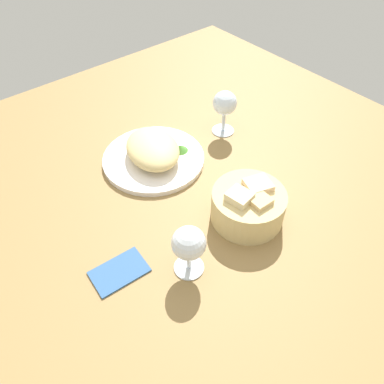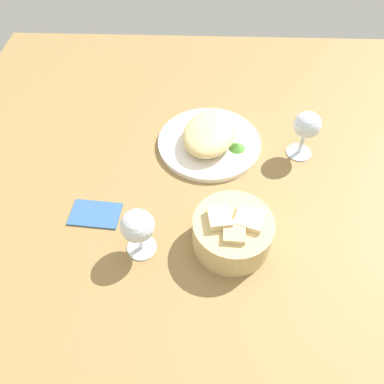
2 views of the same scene
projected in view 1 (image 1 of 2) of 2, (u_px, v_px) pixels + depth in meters
The scene contains 8 objects.
ground_plane at pixel (191, 196), 92.31cm from camera, with size 140.00×140.00×2.00cm, color olive.
plate at pixel (154, 158), 99.40cm from camera, with size 26.45×26.45×1.40cm, color white.
omelette at pixel (153, 148), 96.93cm from camera, with size 17.77×13.04×5.47cm, color #DCC37F.
lettuce_garnish at pixel (180, 148), 99.95cm from camera, with size 4.20×4.20×1.68cm, color #498B31.
bread_basket at pixel (248, 205), 83.34cm from camera, with size 16.27×16.27×9.25cm.
wine_glass_near at pixel (189, 245), 71.37cm from camera, with size 6.76×6.76×11.67cm.
wine_glass_far at pixel (225, 105), 102.72cm from camera, with size 6.59×6.59×12.60cm.
folded_napkin at pixel (119, 271), 75.87cm from camera, with size 11.00×7.00×0.80cm, color #31598A.
Camera 1 is at (49.01, -40.61, 65.87)cm, focal length 35.50 mm.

